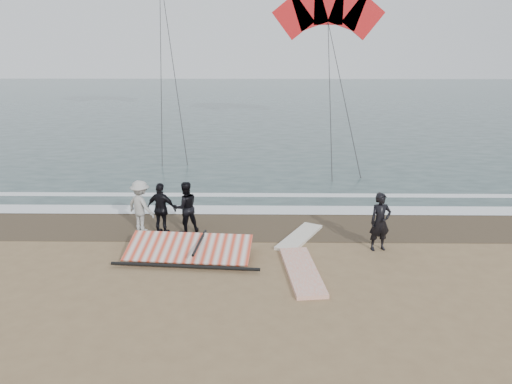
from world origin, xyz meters
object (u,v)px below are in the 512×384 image
man_main (380,222)px  board_cream (299,237)px  sail_rig (187,249)px  board_white (302,271)px

man_main → board_cream: bearing=147.8°
board_cream → sail_rig: 3.44m
man_main → sail_rig: size_ratio=0.43×
man_main → sail_rig: bearing=172.2°
board_white → sail_rig: (-3.11, 1.05, 0.14)m
board_white → board_cream: 2.29m
board_white → sail_rig: sail_rig is taller
board_cream → sail_rig: (-3.20, -1.24, 0.15)m
man_main → sail_rig: (-5.40, -0.47, -0.65)m
man_main → board_white: 2.86m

